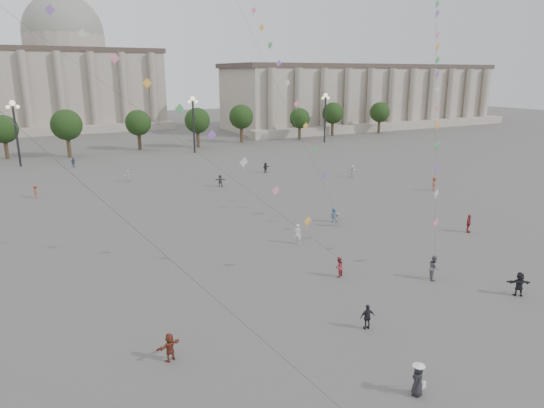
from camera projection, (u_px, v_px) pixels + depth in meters
name	position (u px, v px, depth m)	size (l,w,h in m)	color
ground	(360.00, 350.00, 26.85)	(360.00, 360.00, 0.00)	#555250
hall_east	(365.00, 96.00, 138.70)	(84.00, 26.22, 17.20)	#A79A8C
hall_central	(68.00, 75.00, 133.10)	(48.30, 34.30, 35.50)	#A79A8C
tree_row	(104.00, 124.00, 91.82)	(137.12, 5.12, 8.00)	#3B2E1D
lamp_post_mid_west	(15.00, 121.00, 77.67)	(2.00, 0.90, 10.65)	#262628
lamp_post_mid_east	(193.00, 114.00, 91.33)	(2.00, 0.90, 10.65)	#262628
lamp_post_far_east	(325.00, 109.00, 104.99)	(2.00, 0.90, 10.65)	#262628
person_crowd_0	(73.00, 162.00, 78.73)	(0.91, 0.38, 1.55)	navy
person_crowd_3	(519.00, 284.00, 33.18)	(1.59, 0.51, 1.72)	black
person_crowd_4	(128.00, 176.00, 68.18)	(1.49, 0.47, 1.61)	silver
person_crowd_6	(337.00, 219.00, 48.24)	(0.96, 0.55, 1.49)	slate
person_crowd_7	(352.00, 171.00, 70.95)	(1.69, 0.54, 1.83)	white
person_crowd_8	(434.00, 184.00, 62.83)	(1.19, 0.68, 1.84)	brown
person_crowd_9	(266.00, 168.00, 74.45)	(1.45, 0.46, 1.56)	#222228
person_crowd_12	(220.00, 181.00, 65.22)	(1.54, 0.49, 1.67)	#59585D
person_crowd_13	(298.00, 234.00, 43.34)	(0.67, 0.44, 1.85)	silver
person_crowd_17	(36.00, 191.00, 59.35)	(1.03, 0.59, 1.60)	#983F29
person_crowd_19	(469.00, 223.00, 46.42)	(1.04, 0.43, 1.78)	maroon
tourist_2	(170.00, 347.00, 25.68)	(1.46, 0.47, 1.58)	brown
tourist_4	(367.00, 317.00, 28.86)	(0.92, 0.38, 1.57)	#232328
kite_flyer_0	(339.00, 267.00, 36.29)	(0.76, 0.59, 1.56)	#9F2B37
kite_flyer_1	(334.00, 215.00, 49.64)	(0.99, 0.57, 1.53)	#355377
kite_flyer_2	(434.00, 268.00, 35.80)	(0.91, 0.71, 1.87)	slate
hat_person	(418.00, 379.00, 22.89)	(0.95, 0.86, 1.69)	black
kite_train_east	(437.00, 9.00, 57.59)	(38.21, 40.05, 67.87)	#3F3F3F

